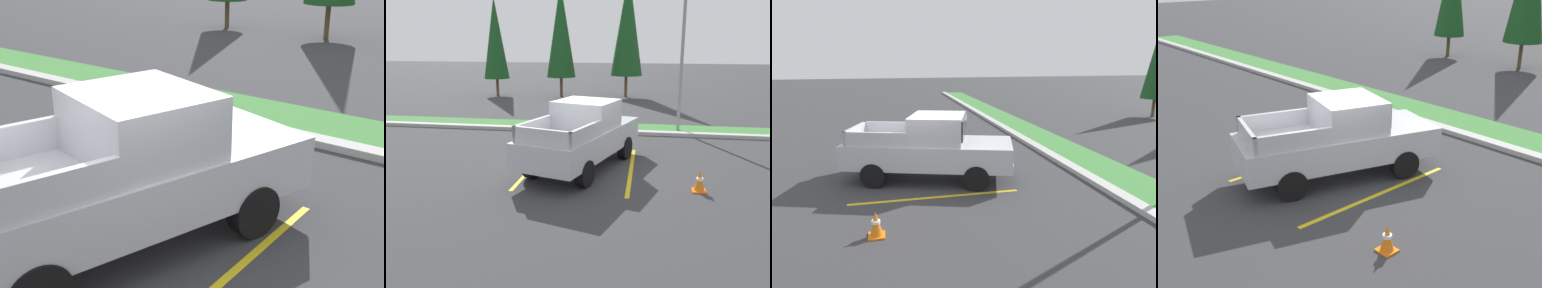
{
  "view_description": "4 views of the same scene",
  "coord_description": "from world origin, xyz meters",
  "views": [
    {
      "loc": [
        4.25,
        -4.58,
        3.95
      ],
      "look_at": [
        -0.31,
        1.57,
        0.94
      ],
      "focal_mm": 50.25,
      "sensor_mm": 36.0,
      "label": 1
    },
    {
      "loc": [
        1.71,
        -12.22,
        3.93
      ],
      "look_at": [
        -0.31,
        -0.44,
        0.87
      ],
      "focal_mm": 38.2,
      "sensor_mm": 36.0,
      "label": 2
    },
    {
      "loc": [
        10.16,
        -1.22,
        3.78
      ],
      "look_at": [
        0.38,
        0.98,
        1.27
      ],
      "focal_mm": 31.88,
      "sensor_mm": 36.0,
      "label": 3
    },
    {
      "loc": [
        8.71,
        -7.45,
        5.37
      ],
      "look_at": [
        0.6,
        -0.33,
        1.22
      ],
      "focal_mm": 44.48,
      "sensor_mm": 36.0,
      "label": 4
    }
  ],
  "objects": [
    {
      "name": "pickup_truck_main",
      "position": [
        -0.25,
        0.03,
        1.04
      ],
      "size": [
        3.35,
        5.54,
        2.1
      ],
      "color": "black",
      "rests_on": "ground"
    },
    {
      "name": "ground_plane",
      "position": [
        0.0,
        0.0,
        0.0
      ],
      "size": [
        120.0,
        120.0,
        0.0
      ],
      "primitive_type": "plane",
      "color": "#38383A"
    },
    {
      "name": "parking_line_near",
      "position": [
        -1.81,
        -0.02,
        0.0
      ],
      "size": [
        0.12,
        4.8,
        0.01
      ],
      "primitive_type": "cube",
      "color": "yellow",
      "rests_on": "ground"
    },
    {
      "name": "curb_strip",
      "position": [
        0.0,
        5.0,
        0.07
      ],
      "size": [
        56.0,
        0.4,
        0.15
      ],
      "primitive_type": "cube",
      "color": "#B2B2AD",
      "rests_on": "ground"
    },
    {
      "name": "grass_median",
      "position": [
        0.0,
        6.1,
        0.03
      ],
      "size": [
        56.0,
        1.8,
        0.06
      ],
      "primitive_type": "cube",
      "color": "#42843D",
      "rests_on": "ground"
    },
    {
      "name": "parking_line_far",
      "position": [
        1.29,
        -0.02,
        0.0
      ],
      "size": [
        0.12,
        4.8,
        0.01
      ],
      "primitive_type": "cube",
      "color": "yellow",
      "rests_on": "ground"
    },
    {
      "name": "traffic_cone",
      "position": [
        3.16,
        -1.6,
        0.29
      ],
      "size": [
        0.36,
        0.36,
        0.6
      ],
      "color": "orange",
      "rests_on": "ground"
    }
  ]
}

